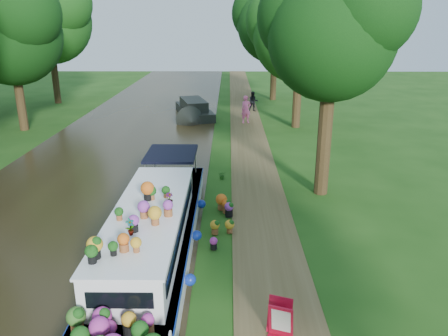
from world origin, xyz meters
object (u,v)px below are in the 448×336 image
Objects in this scene: second_boat at (194,110)px; sandwich_board at (280,321)px; pedestrian_pink at (246,109)px; plant_boat at (150,242)px; pedestrian_dark at (253,102)px.

second_boat is 8.10× the size of sandwich_board.
plant_boat is at bearing -114.55° from pedestrian_pink.
sandwich_board is at bearing -104.48° from pedestrian_pink.
pedestrian_dark is (4.54, 2.05, 0.27)m from second_boat.
pedestrian_pink reaches higher than sandwich_board.
sandwich_board is 21.94m from pedestrian_pink.
plant_boat is 19.40m from pedestrian_pink.
sandwich_board is 0.46× the size of pedestrian_pink.
pedestrian_pink is (3.43, 19.10, 0.13)m from plant_boat.
second_boat is 24.33m from sandwich_board.
plant_boat is 7.12× the size of pedestrian_pink.
plant_boat is 8.70× the size of pedestrian_dark.
second_boat is at bearing -155.98° from pedestrian_dark.
plant_boat is 15.36× the size of sandwich_board.
pedestrian_pink is (3.82, -2.10, 0.45)m from second_boat.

